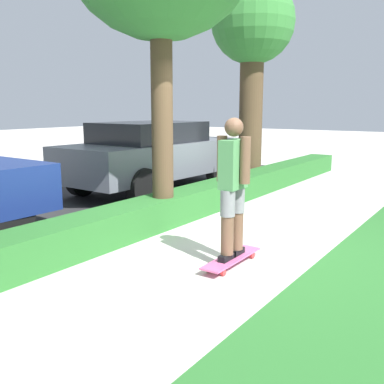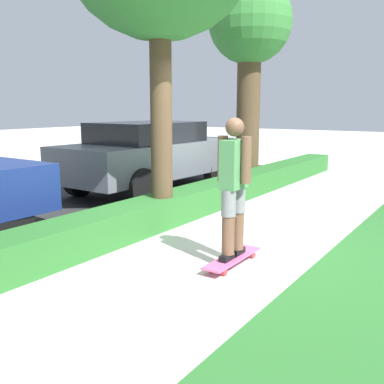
{
  "view_description": "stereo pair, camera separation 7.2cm",
  "coord_description": "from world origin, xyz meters",
  "px_view_note": "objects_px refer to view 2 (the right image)",
  "views": [
    {
      "loc": [
        -4.96,
        -2.63,
        1.82
      ],
      "look_at": [
        -0.23,
        0.6,
        0.73
      ],
      "focal_mm": 42.0,
      "sensor_mm": 36.0,
      "label": 1
    },
    {
      "loc": [
        -5.0,
        -2.57,
        1.82
      ],
      "look_at": [
        -0.23,
        0.6,
        0.73
      ],
      "focal_mm": 42.0,
      "sensor_mm": 36.0,
      "label": 2
    }
  ],
  "objects_px": {
    "tree_far": "(250,34)",
    "parked_car_middle": "(150,154)",
    "skateboard": "(232,258)",
    "skater_person": "(234,185)"
  },
  "relations": [
    {
      "from": "tree_far",
      "to": "parked_car_middle",
      "type": "xyz_separation_m",
      "value": [
        -1.82,
        1.43,
        -2.61
      ]
    },
    {
      "from": "skateboard",
      "to": "tree_far",
      "type": "relative_size",
      "value": 0.22
    },
    {
      "from": "tree_far",
      "to": "parked_car_middle",
      "type": "bearing_deg",
      "value": 141.81
    },
    {
      "from": "tree_far",
      "to": "parked_car_middle",
      "type": "height_order",
      "value": "tree_far"
    },
    {
      "from": "skateboard",
      "to": "skater_person",
      "type": "xyz_separation_m",
      "value": [
        0.0,
        0.0,
        0.87
      ]
    },
    {
      "from": "parked_car_middle",
      "to": "skateboard",
      "type": "bearing_deg",
      "value": -128.23
    },
    {
      "from": "skater_person",
      "to": "tree_far",
      "type": "bearing_deg",
      "value": 25.13
    },
    {
      "from": "skateboard",
      "to": "parked_car_middle",
      "type": "xyz_separation_m",
      "value": [
        3.2,
        3.79,
        0.73
      ]
    },
    {
      "from": "parked_car_middle",
      "to": "skater_person",
      "type": "bearing_deg",
      "value": -128.23
    },
    {
      "from": "skateboard",
      "to": "tree_far",
      "type": "xyz_separation_m",
      "value": [
        5.02,
        2.36,
        3.34
      ]
    }
  ]
}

